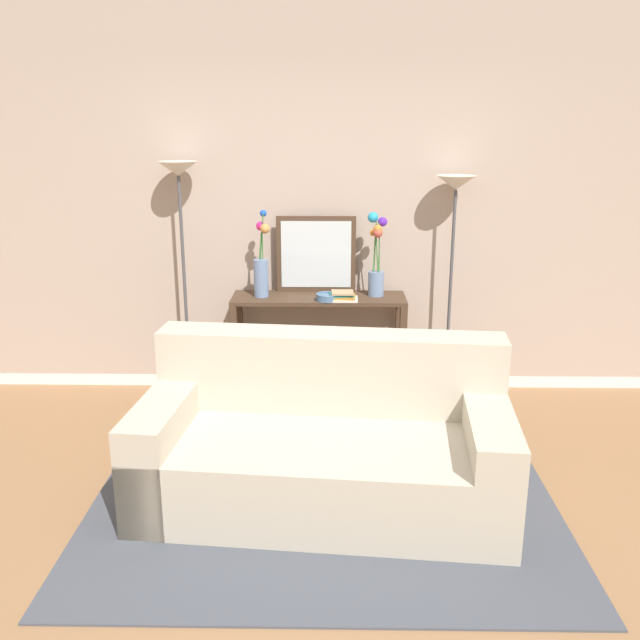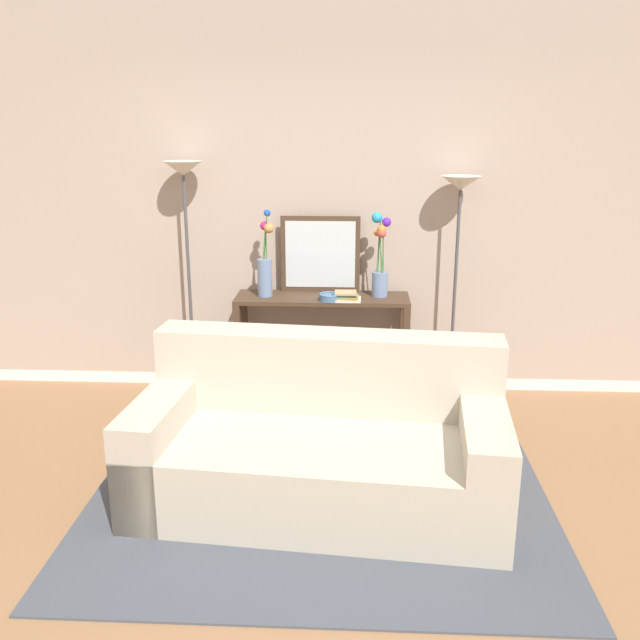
{
  "view_description": "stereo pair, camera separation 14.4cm",
  "coord_description": "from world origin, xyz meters",
  "px_view_note": "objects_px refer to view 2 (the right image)",
  "views": [
    {
      "loc": [
        0.09,
        -2.95,
        2.06
      ],
      "look_at": [
        0.03,
        1.19,
        0.84
      ],
      "focal_mm": 38.91,
      "sensor_mm": 36.0,
      "label": 1
    },
    {
      "loc": [
        0.24,
        -2.95,
        2.06
      ],
      "look_at": [
        0.03,
        1.19,
        0.84
      ],
      "focal_mm": 38.91,
      "sensor_mm": 36.0,
      "label": 2
    }
  ],
  "objects_px": {
    "console_table": "(322,329)",
    "vase_short_flowers": "(380,262)",
    "fruit_bowl": "(330,297)",
    "floor_lamp_left": "(186,214)",
    "book_stack": "(345,296)",
    "wall_mirror": "(320,254)",
    "vase_tall_flowers": "(265,267)",
    "floor_lamp_right": "(458,227)",
    "book_row_under_console": "(278,390)",
    "couch": "(321,447)"
  },
  "relations": [
    {
      "from": "vase_tall_flowers",
      "to": "book_row_under_console",
      "type": "bearing_deg",
      "value": 1.8
    },
    {
      "from": "book_row_under_console",
      "to": "floor_lamp_right",
      "type": "bearing_deg",
      "value": 1.85
    },
    {
      "from": "wall_mirror",
      "to": "fruit_bowl",
      "type": "xyz_separation_m",
      "value": [
        0.08,
        -0.27,
        -0.26
      ]
    },
    {
      "from": "floor_lamp_left",
      "to": "book_row_under_console",
      "type": "xyz_separation_m",
      "value": [
        0.65,
        -0.04,
        -1.33
      ]
    },
    {
      "from": "wall_mirror",
      "to": "vase_tall_flowers",
      "type": "bearing_deg",
      "value": -158.26
    },
    {
      "from": "wall_mirror",
      "to": "vase_short_flowers",
      "type": "distance_m",
      "value": 0.46
    },
    {
      "from": "couch",
      "to": "console_table",
      "type": "distance_m",
      "value": 1.45
    },
    {
      "from": "fruit_bowl",
      "to": "book_row_under_console",
      "type": "xyz_separation_m",
      "value": [
        -0.39,
        0.12,
        -0.77
      ]
    },
    {
      "from": "couch",
      "to": "floor_lamp_left",
      "type": "height_order",
      "value": "floor_lamp_left"
    },
    {
      "from": "floor_lamp_right",
      "to": "fruit_bowl",
      "type": "distance_m",
      "value": 1.04
    },
    {
      "from": "wall_mirror",
      "to": "book_stack",
      "type": "bearing_deg",
      "value": -53.36
    },
    {
      "from": "vase_tall_flowers",
      "to": "book_row_under_console",
      "type": "relative_size",
      "value": 1.77
    },
    {
      "from": "book_row_under_console",
      "to": "console_table",
      "type": "bearing_deg",
      "value": -0.0
    },
    {
      "from": "floor_lamp_right",
      "to": "vase_short_flowers",
      "type": "relative_size",
      "value": 2.74
    },
    {
      "from": "floor_lamp_left",
      "to": "vase_tall_flowers",
      "type": "relative_size",
      "value": 2.81
    },
    {
      "from": "console_table",
      "to": "vase_tall_flowers",
      "type": "height_order",
      "value": "vase_tall_flowers"
    },
    {
      "from": "console_table",
      "to": "fruit_bowl",
      "type": "bearing_deg",
      "value": -63.05
    },
    {
      "from": "floor_lamp_right",
      "to": "fruit_bowl",
      "type": "xyz_separation_m",
      "value": [
        -0.9,
        -0.16,
        -0.48
      ]
    },
    {
      "from": "fruit_bowl",
      "to": "book_stack",
      "type": "relative_size",
      "value": 0.71
    },
    {
      "from": "floor_lamp_right",
      "to": "book_row_under_console",
      "type": "relative_size",
      "value": 4.69
    },
    {
      "from": "vase_tall_flowers",
      "to": "fruit_bowl",
      "type": "xyz_separation_m",
      "value": [
        0.47,
        -0.11,
        -0.19
      ]
    },
    {
      "from": "vase_tall_flowers",
      "to": "book_stack",
      "type": "height_order",
      "value": "vase_tall_flowers"
    },
    {
      "from": "console_table",
      "to": "fruit_bowl",
      "type": "xyz_separation_m",
      "value": [
        0.06,
        -0.12,
        0.27
      ]
    },
    {
      "from": "wall_mirror",
      "to": "floor_lamp_left",
      "type": "bearing_deg",
      "value": -173.4
    },
    {
      "from": "floor_lamp_right",
      "to": "wall_mirror",
      "type": "bearing_deg",
      "value": 173.53
    },
    {
      "from": "wall_mirror",
      "to": "vase_short_flowers",
      "type": "bearing_deg",
      "value": -15.67
    },
    {
      "from": "vase_short_flowers",
      "to": "fruit_bowl",
      "type": "bearing_deg",
      "value": -157.74
    },
    {
      "from": "console_table",
      "to": "book_stack",
      "type": "xyz_separation_m",
      "value": [
        0.17,
        -0.1,
        0.28
      ]
    },
    {
      "from": "fruit_bowl",
      "to": "book_stack",
      "type": "height_order",
      "value": "book_stack"
    },
    {
      "from": "floor_lamp_left",
      "to": "vase_tall_flowers",
      "type": "xyz_separation_m",
      "value": [
        0.57,
        -0.04,
        -0.37
      ]
    },
    {
      "from": "console_table",
      "to": "book_stack",
      "type": "height_order",
      "value": "book_stack"
    },
    {
      "from": "couch",
      "to": "wall_mirror",
      "type": "xyz_separation_m",
      "value": [
        -0.08,
        1.58,
        0.77
      ]
    },
    {
      "from": "floor_lamp_right",
      "to": "book_stack",
      "type": "relative_size",
      "value": 7.77
    },
    {
      "from": "couch",
      "to": "vase_short_flowers",
      "type": "bearing_deg",
      "value": 76.27
    },
    {
      "from": "vase_tall_flowers",
      "to": "floor_lamp_right",
      "type": "bearing_deg",
      "value": 1.85
    },
    {
      "from": "book_stack",
      "to": "book_row_under_console",
      "type": "relative_size",
      "value": 0.6
    },
    {
      "from": "fruit_bowl",
      "to": "couch",
      "type": "bearing_deg",
      "value": -89.97
    },
    {
      "from": "floor_lamp_left",
      "to": "book_stack",
      "type": "height_order",
      "value": "floor_lamp_left"
    },
    {
      "from": "vase_tall_flowers",
      "to": "wall_mirror",
      "type": "bearing_deg",
      "value": 21.74
    },
    {
      "from": "vase_tall_flowers",
      "to": "fruit_bowl",
      "type": "height_order",
      "value": "vase_tall_flowers"
    },
    {
      "from": "floor_lamp_left",
      "to": "wall_mirror",
      "type": "distance_m",
      "value": 1.02
    },
    {
      "from": "floor_lamp_left",
      "to": "fruit_bowl",
      "type": "xyz_separation_m",
      "value": [
        1.05,
        -0.16,
        -0.56
      ]
    },
    {
      "from": "console_table",
      "to": "vase_short_flowers",
      "type": "bearing_deg",
      "value": 4.21
    },
    {
      "from": "couch",
      "to": "vase_tall_flowers",
      "type": "distance_m",
      "value": 1.66
    },
    {
      "from": "floor_lamp_right",
      "to": "fruit_bowl",
      "type": "relative_size",
      "value": 11.01
    },
    {
      "from": "vase_short_flowers",
      "to": "book_stack",
      "type": "xyz_separation_m",
      "value": [
        -0.25,
        -0.13,
        -0.22
      ]
    },
    {
      "from": "console_table",
      "to": "floor_lamp_right",
      "type": "xyz_separation_m",
      "value": [
        0.96,
        0.04,
        0.76
      ]
    },
    {
      "from": "floor_lamp_left",
      "to": "book_stack",
      "type": "xyz_separation_m",
      "value": [
        1.16,
        -0.14,
        -0.56
      ]
    },
    {
      "from": "vase_short_flowers",
      "to": "wall_mirror",
      "type": "bearing_deg",
      "value": 164.33
    },
    {
      "from": "couch",
      "to": "book_row_under_console",
      "type": "height_order",
      "value": "couch"
    }
  ]
}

